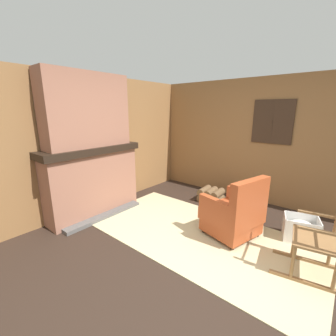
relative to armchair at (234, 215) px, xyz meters
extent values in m
plane|color=#2D2119|center=(-0.02, -0.83, -0.34)|extent=(14.00, 14.00, 0.00)
cube|color=olive|center=(-2.45, -0.83, 0.85)|extent=(0.06, 5.40, 2.38)
cube|color=olive|center=(-0.02, 1.60, 0.85)|extent=(5.40, 0.06, 2.38)
cube|color=#382619|center=(-0.04, 1.55, 1.24)|extent=(0.70, 0.02, 0.79)
cube|color=silver|center=(-0.04, 1.56, 1.24)|extent=(0.66, 0.01, 0.75)
cube|color=#382619|center=(-0.04, 1.55, 1.24)|extent=(0.02, 0.02, 0.75)
cube|color=#382619|center=(-0.04, 1.55, 1.24)|extent=(0.66, 0.02, 0.02)
cube|color=#93604C|center=(-2.22, -0.83, 0.20)|extent=(0.41, 1.60, 1.09)
cube|color=black|center=(-2.05, -0.83, 0.08)|extent=(0.08, 0.83, 0.61)
cube|color=#565451|center=(-1.93, -0.83, -0.31)|extent=(0.16, 1.44, 0.06)
cube|color=black|center=(-2.22, -0.83, 0.80)|extent=(0.51, 1.70, 0.11)
cube|color=#93604C|center=(-2.22, -0.83, 1.44)|extent=(0.36, 1.41, 1.16)
cube|color=#C6B789|center=(-0.42, -0.29, -0.34)|extent=(3.36, 1.71, 0.01)
cube|color=#A84723|center=(-0.04, 0.01, -0.16)|extent=(0.79, 0.80, 0.24)
cube|color=#A84723|center=(-0.04, 0.01, -0.01)|extent=(0.83, 0.84, 0.18)
cube|color=#A84723|center=(0.22, -0.06, 0.33)|extent=(0.30, 0.70, 0.50)
cube|color=#A84723|center=(-0.14, -0.27, 0.18)|extent=(0.60, 0.24, 0.20)
cube|color=#A84723|center=(0.02, 0.31, 0.18)|extent=(0.60, 0.24, 0.20)
cylinder|color=#332319|center=(-0.37, -0.18, -0.31)|extent=(0.06, 0.06, 0.06)
cylinder|color=#332319|center=(-0.23, 0.35, -0.31)|extent=(0.06, 0.06, 0.06)
cylinder|color=#332319|center=(0.14, -0.32, -0.31)|extent=(0.06, 0.06, 0.06)
cylinder|color=#332319|center=(0.29, 0.21, -0.31)|extent=(0.06, 0.06, 0.06)
cube|color=olive|center=(1.04, -0.40, -0.32)|extent=(0.79, 0.18, 0.04)
cube|color=olive|center=(0.97, 0.03, -0.32)|extent=(0.79, 0.18, 0.04)
cylinder|color=olive|center=(0.86, -0.43, -0.11)|extent=(0.04, 0.04, 0.38)
cylinder|color=olive|center=(0.78, 0.00, -0.11)|extent=(0.04, 0.04, 0.38)
cylinder|color=olive|center=(1.22, -0.36, -0.11)|extent=(0.04, 0.04, 0.38)
cylinder|color=olive|center=(1.15, 0.06, -0.11)|extent=(0.04, 0.04, 0.38)
cube|color=olive|center=(1.00, -0.18, 0.09)|extent=(0.52, 0.58, 0.02)
cube|color=olive|center=(1.04, -0.40, 0.30)|extent=(0.39, 0.11, 0.02)
cube|color=olive|center=(0.97, 0.03, 0.30)|extent=(0.39, 0.11, 0.02)
cylinder|color=brown|center=(-1.03, 0.94, -0.27)|extent=(0.16, 0.38, 0.15)
cylinder|color=brown|center=(-0.88, 0.94, -0.27)|extent=(0.16, 0.38, 0.15)
cylinder|color=brown|center=(-0.73, 0.95, -0.27)|extent=(0.16, 0.38, 0.15)
cylinder|color=brown|center=(-1.03, 0.94, -0.14)|extent=(0.16, 0.38, 0.15)
cylinder|color=brown|center=(-0.88, 0.94, -0.14)|extent=(0.16, 0.38, 0.15)
cylinder|color=brown|center=(-0.73, 0.95, -0.14)|extent=(0.16, 0.38, 0.15)
cube|color=white|center=(0.78, 0.51, -0.34)|extent=(0.51, 0.45, 0.01)
cube|color=white|center=(0.98, 0.57, -0.17)|extent=(0.11, 0.33, 0.34)
cube|color=white|center=(0.57, 0.45, -0.17)|extent=(0.11, 0.33, 0.34)
cube|color=white|center=(0.73, 0.67, -0.17)|extent=(0.42, 0.13, 0.34)
cube|color=white|center=(0.82, 0.35, -0.17)|extent=(0.42, 0.13, 0.34)
ellipsoid|color=white|center=(0.78, 0.51, -0.15)|extent=(0.41, 0.36, 0.21)
ellipsoid|color=#B24C42|center=(-2.26, -1.44, 0.90)|extent=(0.11, 0.11, 0.09)
cylinder|color=white|center=(-2.26, -1.44, 1.04)|extent=(0.06, 0.06, 0.17)
cube|color=black|center=(-2.26, -0.36, 0.92)|extent=(0.12, 0.25, 0.13)
cube|color=silver|center=(-2.19, -0.36, 0.93)|extent=(0.01, 0.04, 0.02)
cylinder|color=red|center=(-2.28, -0.76, 0.99)|extent=(0.07, 0.27, 0.27)
camera|label=1|loc=(1.14, -2.86, 1.45)|focal=24.00mm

